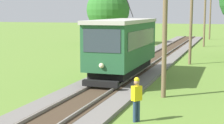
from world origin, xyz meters
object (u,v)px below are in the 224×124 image
Objects in this scene: tree_right_far at (108,10)px; track_worker at (137,97)px; utility_pole_near_tram at (165,18)px; red_tram at (123,45)px; utility_pole_mid at (191,13)px; utility_pole_distant at (210,12)px; utility_pole_far at (205,16)px.

track_worker is at bearing -69.32° from tree_right_far.
red_tram is at bearing 129.28° from utility_pole_near_tram.
utility_pole_mid is 17.11m from track_worker.
utility_pole_distant is 1.13× the size of tree_right_far.
tree_right_far is (-11.96, 31.68, 3.58)m from track_worker.
track_worker is at bearing -93.62° from utility_pole_near_tram.
utility_pole_mid is at bearing 125.32° from track_worker.
utility_pole_mid is at bearing -90.00° from utility_pole_far.
utility_pole_near_tram is 28.22m from utility_pole_far.
track_worker is (3.09, -8.56, -1.21)m from red_tram.
utility_pole_near_tram is 0.95× the size of utility_pole_mid.
utility_pole_mid is 1.11× the size of tree_right_far.
red_tram is 4.79× the size of track_worker.
utility_pole_far is 0.89× the size of utility_pole_distant.
utility_pole_far is 32.79m from track_worker.
utility_pole_distant is (0.00, 12.06, 0.46)m from utility_pole_far.
utility_pole_near_tram is 40.28m from utility_pole_distant.
utility_pole_distant is (3.37, 36.16, 2.08)m from red_tram.
track_worker is at bearing -90.36° from utility_pole_distant.
utility_pole_near_tram is at bearing -50.72° from red_tram.
tree_right_far is at bearing -133.18° from utility_pole_distant.
tree_right_far is (-8.87, 23.12, 2.37)m from red_tram.
utility_pole_far is at bearing 4.59° from tree_right_far.
utility_pole_near_tram is 1.05× the size of utility_pole_far.
utility_pole_distant is (0.00, 27.92, 0.07)m from utility_pole_mid.
red_tram is at bearing -112.26° from utility_pole_mid.
track_worker is at bearing -70.17° from red_tram.
red_tram reaches higher than track_worker.
utility_pole_distant is 17.89m from tree_right_far.
utility_pole_near_tram is 12.35m from utility_pole_mid.
red_tram is 24.87m from tree_right_far.
tree_right_far reaches higher than red_tram.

